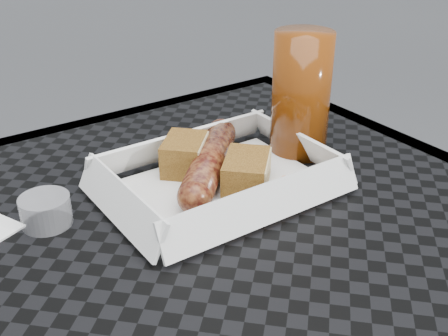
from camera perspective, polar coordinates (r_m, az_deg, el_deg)
name	(u,v)px	position (r m, az deg, el deg)	size (l,w,h in m)	color
food_tray	(219,187)	(0.62, -0.53, -1.93)	(0.22, 0.15, 0.00)	white
bratwurst	(209,162)	(0.63, -1.49, 0.65)	(0.15, 0.15, 0.04)	brown
bread_near	(184,154)	(0.65, -4.05, 1.38)	(0.06, 0.04, 0.04)	brown
bread_far	(246,172)	(0.61, 2.27, -0.40)	(0.07, 0.05, 0.03)	brown
veg_garnish	(299,186)	(0.62, 7.59, -1.78)	(0.03, 0.03, 0.00)	#FF5F0B
condiment_cup_empty	(46,211)	(0.58, -17.66, -4.16)	(0.05, 0.05, 0.03)	silver
drink_glass	(301,94)	(0.68, 7.83, 7.42)	(0.07, 0.07, 0.15)	#5E2808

